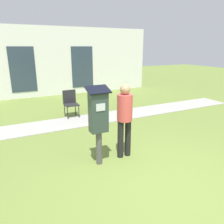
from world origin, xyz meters
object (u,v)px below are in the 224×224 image
parking_meter (98,116)px  person_standing (125,115)px  outdoor_chair_middle (96,96)px  outdoor_chair_left (70,101)px

parking_meter → person_standing: (0.61, 0.05, -0.09)m
person_standing → outdoor_chair_middle: person_standing is taller
parking_meter → outdoor_chair_left: (0.37, 3.31, -0.49)m
outdoor_chair_left → outdoor_chair_middle: (1.07, 0.38, 0.00)m
outdoor_chair_left → outdoor_chair_middle: same height
person_standing → outdoor_chair_middle: 3.74m
outdoor_chair_left → outdoor_chair_middle: 1.13m
parking_meter → outdoor_chair_middle: bearing=68.7°
parking_meter → person_standing: 0.62m
outdoor_chair_left → person_standing: bearing=-93.0°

